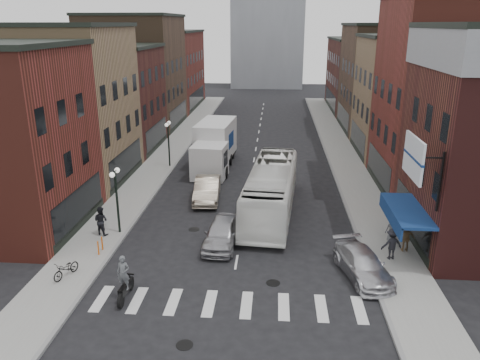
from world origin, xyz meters
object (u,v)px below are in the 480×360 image
sedan_left_far (207,189)px  ped_right_b (406,238)px  bike_rack (100,246)px  curb_car (363,265)px  streetlamp_near (116,189)px  streetlamp_far (168,136)px  sedan_left_near (222,233)px  motorcycle_rider (124,279)px  box_truck (214,147)px  ped_right_a (392,244)px  parked_bicycle (66,269)px  billboard_sign (415,159)px  ped_right_c (392,229)px  transit_bus (271,190)px  ped_left_solo (101,221)px

sedan_left_far → ped_right_b: (12.21, -7.48, 0.12)m
bike_rack → curb_car: size_ratio=0.17×
streetlamp_near → curb_car: size_ratio=0.88×
streetlamp_far → sedan_left_near: 16.45m
motorcycle_rider → sedan_left_near: bearing=61.5°
box_truck → ped_right_a: box_truck is taller
parked_bicycle → ped_right_b: bearing=33.9°
ped_right_b → sedan_left_near: bearing=-3.9°
sedan_left_far → curb_car: (9.39, -10.22, -0.14)m
billboard_sign → streetlamp_far: (-15.99, 17.50, -3.22)m
ped_right_c → sedan_left_far: bearing=-34.7°
bike_rack → ped_right_c: 16.66m
motorcycle_rider → curb_car: bearing=19.0°
parked_bicycle → ped_right_c: (17.19, 5.36, 0.34)m
streetlamp_near → sedan_left_near: bearing=-8.9°
transit_bus → ped_right_c: 8.24m
streetlamp_far → ped_left_solo: (-0.95, -14.43, -1.88)m
ped_right_a → ped_right_b: ped_right_a is taller
bike_rack → transit_bus: (9.35, 6.79, 1.11)m
motorcycle_rider → box_truck: bearing=90.7°
motorcycle_rider → sedan_left_near: (3.87, 5.92, -0.26)m
curb_car → ped_right_c: bearing=45.5°
ped_left_solo → ped_right_b: (17.66, -0.84, -0.10)m
box_truck → parked_bicycle: (-4.97, -19.54, -1.37)m
sedan_left_near → billboard_sign: bearing=-10.1°
streetlamp_far → ped_right_b: (16.71, -15.27, -1.97)m
bike_rack → sedan_left_far: 10.08m
billboard_sign → sedan_left_near: size_ratio=0.81×
billboard_sign → streetlamp_far: bearing=132.4°
transit_bus → ped_right_a: size_ratio=6.84×
curb_car → parked_bicycle: bearing=171.4°
motorcycle_rider → ped_left_solo: bearing=122.9°
parked_bicycle → box_truck: bearing=96.4°
ped_left_solo → parked_bicycle: bearing=109.0°
parked_bicycle → ped_left_solo: 5.00m
parked_bicycle → sedan_left_far: bearing=85.5°
sedan_left_far → ped_left_solo: 8.59m
ped_right_b → box_truck: bearing=-52.9°
motorcycle_rider → parked_bicycle: (-3.49, 1.51, -0.46)m
streetlamp_far → streetlamp_near: bearing=-90.0°
streetlamp_far → curb_car: streetlamp_far is taller
sedan_left_near → sedan_left_far: sedan_left_far is taller
parked_bicycle → ped_right_a: bearing=31.5°
billboard_sign → box_truck: billboard_sign is taller
billboard_sign → streetlamp_near: bearing=167.7°
sedan_left_near → curb_car: (7.50, -3.01, -0.10)m
ped_left_solo → billboard_sign: bearing=-171.2°
transit_bus → ped_left_solo: bearing=-151.0°
billboard_sign → ped_right_a: (-0.28, 1.27, -5.11)m
parked_bicycle → curb_car: bearing=26.1°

